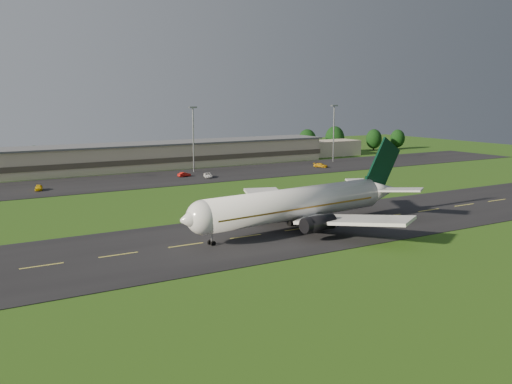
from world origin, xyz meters
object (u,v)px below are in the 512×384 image
service_vehicle_a (39,188)px  service_vehicle_d (321,165)px  terminal (177,155)px  light_mast_centre (193,131)px  light_mast_east (334,126)px  service_vehicle_b (184,174)px  service_vehicle_c (208,175)px  airliner (298,204)px

service_vehicle_a → service_vehicle_d: service_vehicle_a is taller
terminal → light_mast_centre: (-1.40, -16.18, 8.75)m
light_mast_east → service_vehicle_a: light_mast_east is taller
light_mast_east → service_vehicle_a: 104.67m
light_mast_east → service_vehicle_a: (-103.28, -12.12, -11.91)m
terminal → service_vehicle_b: bearing=-108.7°
terminal → service_vehicle_c: terminal is taller
airliner → service_vehicle_a: (-32.12, 67.78, -3.83)m
airliner → terminal: airliner is taller
service_vehicle_a → service_vehicle_d: bearing=13.5°
service_vehicle_b → service_vehicle_d: 48.02m
light_mast_centre → light_mast_east: 55.00m
light_mast_east → service_vehicle_b: (-61.87, -8.24, -11.98)m
terminal → service_vehicle_d: bearing=-34.5°
terminal → light_mast_centre: light_mast_centre is taller
terminal → light_mast_centre: size_ratio=7.13×
airliner → service_vehicle_a: airliner is taller
service_vehicle_b → service_vehicle_c: service_vehicle_c is taller
service_vehicle_d → service_vehicle_a: bearing=144.4°
light_mast_centre → service_vehicle_a: size_ratio=4.75×
service_vehicle_a → airliner: bearing=-51.8°
airliner → service_vehicle_c: bearing=71.2°
light_mast_east → service_vehicle_c: 59.37m
light_mast_centre → service_vehicle_b: 16.08m
light_mast_centre → service_vehicle_c: 17.98m
airliner → service_vehicle_b: size_ratio=12.76×
service_vehicle_b → service_vehicle_d: (47.93, -2.79, 0.03)m
airliner → service_vehicle_c: size_ratio=10.71×
airliner → light_mast_east: (71.16, 79.90, 8.08)m
light_mast_east → service_vehicle_c: size_ratio=4.26×
terminal → service_vehicle_c: size_ratio=30.32×
service_vehicle_a → light_mast_centre: bearing=26.9°
light_mast_centre → service_vehicle_a: (-48.28, -12.12, -11.91)m
service_vehicle_b → service_vehicle_d: bearing=-105.7°
light_mast_centre → service_vehicle_a: light_mast_centre is taller
airliner → service_vehicle_b: bearing=76.1°
airliner → service_vehicle_a: size_ratio=11.95×
terminal → service_vehicle_a: terminal is taller
light_mast_east → service_vehicle_c: bearing=-166.8°
airliner → service_vehicle_b: (9.29, 71.66, -3.90)m
airliner → light_mast_east: 107.30m
airliner → service_vehicle_c: 68.27m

